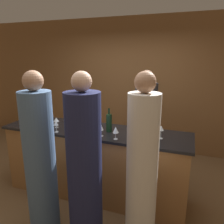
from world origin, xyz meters
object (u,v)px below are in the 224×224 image
Objects in this scene: guest_0 at (40,160)px; guest_2 at (85,169)px; bartender at (145,130)px; wine_bottle_1 at (142,135)px; guest_1 at (142,173)px; wine_bottle_0 at (109,123)px.

guest_0 is 1.00× the size of guest_2.
bartender reaches higher than wine_bottle_1.
bartender is at bearing 60.21° from guest_0.
guest_0 is at bearing 179.21° from guest_2.
guest_0 is 0.56m from guest_2.
guest_2 is 0.77m from wine_bottle_1.
wine_bottle_1 is (-0.11, 0.47, 0.23)m from guest_1.
guest_0 reaches higher than wine_bottle_1.
bartender is 1.78m from guest_0.
wine_bottle_0 is 0.56m from wine_bottle_1.
wine_bottle_0 is at bearing 153.72° from wine_bottle_1.
wine_bottle_1 is at bearing -26.28° from wine_bottle_0.
bartender is 1.04m from wine_bottle_1.
wine_bottle_0 is (0.53, 0.80, 0.26)m from guest_0.
wine_bottle_1 is at bearing 103.46° from guest_1.
guest_1 is 0.53m from wine_bottle_1.
guest_1 is at bearing 4.10° from guest_0.
guest_2 reaches higher than guest_0.
guest_2 is at bearing -130.29° from wine_bottle_1.
bartender is at bearing 64.62° from wine_bottle_0.
bartender is 5.56× the size of wine_bottle_0.
bartender is at bearing 78.33° from guest_2.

